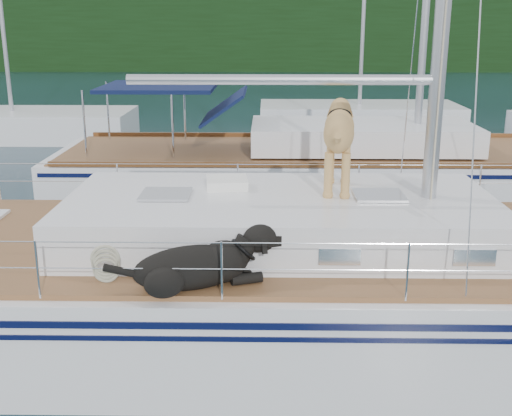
{
  "coord_description": "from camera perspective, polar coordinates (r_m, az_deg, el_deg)",
  "views": [
    {
      "loc": [
        0.64,
        -7.54,
        3.87
      ],
      "look_at": [
        0.5,
        0.2,
        1.6
      ],
      "focal_mm": 45.0,
      "sensor_mm": 36.0,
      "label": 1
    }
  ],
  "objects": [
    {
      "name": "ground",
      "position": [
        8.5,
        -3.46,
        -10.78
      ],
      "size": [
        120.0,
        120.0,
        0.0
      ],
      "primitive_type": "plane",
      "color": "black",
      "rests_on": "ground"
    },
    {
      "name": "tree_line",
      "position": [
        52.55,
        0.32,
        15.36
      ],
      "size": [
        90.0,
        3.0,
        6.0
      ],
      "primitive_type": "cube",
      "color": "black",
      "rests_on": "ground"
    },
    {
      "name": "shore_bank",
      "position": [
        53.85,
        0.33,
        12.83
      ],
      "size": [
        92.0,
        1.0,
        1.2
      ],
      "primitive_type": "cube",
      "color": "#595147",
      "rests_on": "ground"
    },
    {
      "name": "main_sailboat",
      "position": [
        8.2,
        -2.81,
        -6.53
      ],
      "size": [
        12.0,
        3.9,
        14.01
      ],
      "color": "white",
      "rests_on": "ground"
    },
    {
      "name": "neighbor_sailboat",
      "position": [
        14.35,
        4.92,
        3.19
      ],
      "size": [
        11.0,
        3.5,
        13.3
      ],
      "color": "white",
      "rests_on": "ground"
    },
    {
      "name": "bg_boat_west",
      "position": [
        23.46,
        -20.76,
        6.87
      ],
      "size": [
        8.0,
        3.0,
        11.65
      ],
      "color": "white",
      "rests_on": "ground"
    },
    {
      "name": "bg_boat_center",
      "position": [
        24.03,
        9.13,
        7.93
      ],
      "size": [
        7.2,
        3.0,
        11.65
      ],
      "color": "white",
      "rests_on": "ground"
    }
  ]
}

